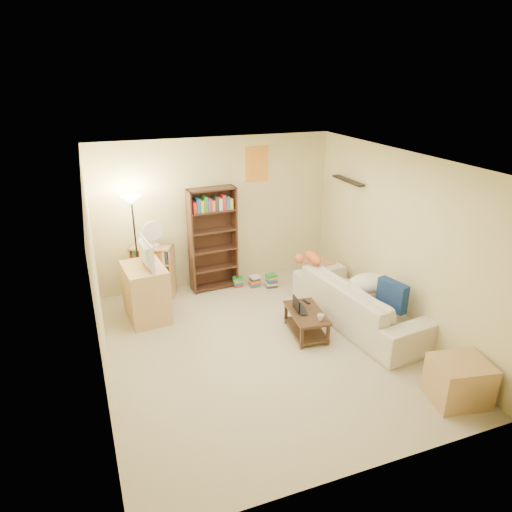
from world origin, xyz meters
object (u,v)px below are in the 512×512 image
Objects in this scene: sofa at (360,302)px; mug at (320,317)px; tv_stand at (146,292)px; end_cabinet at (459,381)px; laptop at (304,309)px; coffee_table at (306,320)px; television at (142,254)px; tall_bookshelf at (213,237)px; desk_fan at (153,233)px; tabby_cat at (311,258)px; side_table at (318,274)px; floor_lamp at (133,219)px; short_bookshelf at (153,272)px.

sofa is 21.67× the size of mug.
end_cabinet is (3.01, -3.10, -0.17)m from tv_stand.
sofa is 0.89m from laptop.
coffee_table is 0.34m from mug.
tall_bookshelf reaches higher than television.
television is 0.70m from desk_fan.
tabby_cat is 1.13m from coffee_table.
side_table is at bearing -23.92° from tall_bookshelf.
tall_bookshelf reaches higher than mug.
coffee_table is 0.16m from laptop.
television is at bearing 0.00° from tv_stand.
television reaches higher than side_table.
coffee_table is at bearing -154.14° from laptop.
tabby_cat reaches higher than side_table.
tabby_cat is 2.55m from television.
laptop is at bearing -39.72° from floor_lamp.
tabby_cat is 4.83× the size of mug.
tabby_cat is at bearing -0.09° from short_bookshelf.
desk_fan reaches higher than side_table.
side_table is at bearing -12.92° from desk_fan.
coffee_table is at bearing -37.75° from tv_stand.
sofa is at bearing 7.86° from coffee_table.
short_bookshelf is 4.72m from end_cabinet.
sofa is 3.16m from tv_stand.
desk_fan is at bearing 167.08° from side_table.
mug is 1.83m from end_cabinet.
desk_fan is at bearing -17.27° from short_bookshelf.
short_bookshelf is (-1.81, 1.88, 0.07)m from laptop.
end_cabinet reaches higher than laptop.
tv_stand reaches higher than sofa.
laptop is (-0.89, 0.04, 0.03)m from sofa.
end_cabinet is at bearing -49.96° from floor_lamp.
mug is at bearing -109.57° from tabby_cat.
tabby_cat is 0.77m from side_table.
tabby_cat reaches higher than coffee_table.
mug is at bearing -43.71° from floor_lamp.
short_bookshelf reaches higher than end_cabinet.
floor_lamp is at bearing 136.29° from mug.
sofa is 2.58m from tall_bookshelf.
coffee_table is at bearing -123.60° from side_table.
laptop is 0.61× the size of end_cabinet.
coffee_table is at bearing 84.65° from sofa.
floor_lamp is (-2.94, 1.73, 1.07)m from sofa.
mug is 0.13× the size of tv_stand.
short_bookshelf reaches higher than laptop.
sofa is at bearing 93.05° from end_cabinet.
floor_lamp reaches higher than tabby_cat.
desk_fan is at bearing 139.41° from coffee_table.
television is (-2.50, 0.38, 0.27)m from tabby_cat.
side_table is at bearing 63.24° from mug.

